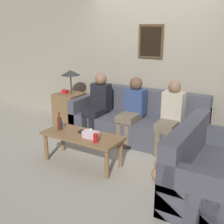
{
  "coord_description": "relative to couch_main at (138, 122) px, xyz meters",
  "views": [
    {
      "loc": [
        2.06,
        -3.81,
        1.98
      ],
      "look_at": [
        -0.13,
        -0.13,
        0.65
      ],
      "focal_mm": 45.0,
      "sensor_mm": 36.0,
      "label": 1
    }
  ],
  "objects": [
    {
      "name": "couch_main",
      "position": [
        0.0,
        0.0,
        0.0
      ],
      "size": [
        2.37,
        0.94,
        0.86
      ],
      "color": "#4C4C56",
      "rests_on": "ground_plane"
    },
    {
      "name": "coffee_table",
      "position": [
        -0.26,
        -1.33,
        0.1
      ],
      "size": [
        1.21,
        0.5,
        0.46
      ],
      "color": "olive",
      "rests_on": "ground_plane"
    },
    {
      "name": "couch_side",
      "position": [
        1.55,
        -1.22,
        0.0
      ],
      "size": [
        0.94,
        1.47,
        0.86
      ],
      "rotation": [
        0.0,
        0.0,
        1.57
      ],
      "color": "#4C4C56",
      "rests_on": "ground_plane"
    },
    {
      "name": "drinking_glass",
      "position": [
        -0.69,
        -1.26,
        0.23
      ],
      "size": [
        0.06,
        0.06,
        0.11
      ],
      "color": "silver",
      "rests_on": "coffee_table"
    },
    {
      "name": "wall_back",
      "position": [
        0.0,
        0.49,
        1.01
      ],
      "size": [
        9.0,
        0.08,
        2.6
      ],
      "color": "#9E937F",
      "rests_on": "ground_plane"
    },
    {
      "name": "tissue_box",
      "position": [
        -0.07,
        -1.38,
        0.22
      ],
      "size": [
        0.23,
        0.12,
        0.14
      ],
      "color": "silver",
      "rests_on": "coffee_table"
    },
    {
      "name": "side_table_with_lamp",
      "position": [
        -1.54,
        -0.05,
        0.1
      ],
      "size": [
        0.52,
        0.52,
        1.13
      ],
      "color": "olive",
      "rests_on": "ground_plane"
    },
    {
      "name": "ground_plane",
      "position": [
        0.0,
        -0.56,
        -0.29
      ],
      "size": [
        16.0,
        16.0,
        0.0
      ],
      "primitive_type": "plane",
      "color": "#ADA899"
    },
    {
      "name": "person_middle",
      "position": [
        -0.03,
        -0.17,
        0.32
      ],
      "size": [
        0.34,
        0.64,
        1.12
      ],
      "color": "#756651",
      "rests_on": "ground_plane"
    },
    {
      "name": "soda_can",
      "position": [
        0.07,
        -1.47,
        0.23
      ],
      "size": [
        0.07,
        0.07,
        0.12
      ],
      "color": "red",
      "rests_on": "coffee_table"
    },
    {
      "name": "book_stack",
      "position": [
        -0.28,
        -1.27,
        0.18
      ],
      "size": [
        0.15,
        0.11,
        0.03
      ],
      "color": "black",
      "rests_on": "coffee_table"
    },
    {
      "name": "teddy_bear",
      "position": [
        0.91,
        -1.24,
        -0.16
      ],
      "size": [
        0.2,
        0.2,
        0.31
      ],
      "color": "#A87A51",
      "rests_on": "ground_plane"
    },
    {
      "name": "person_left",
      "position": [
        -0.73,
        -0.21,
        0.32
      ],
      "size": [
        0.34,
        0.6,
        1.14
      ],
      "color": "black",
      "rests_on": "ground_plane"
    },
    {
      "name": "wine_bottle",
      "position": [
        -0.67,
        -1.35,
        0.27
      ],
      "size": [
        0.07,
        0.07,
        0.27
      ],
      "color": "#562319",
      "rests_on": "coffee_table"
    },
    {
      "name": "person_right",
      "position": [
        0.67,
        -0.21,
        0.32
      ],
      "size": [
        0.34,
        0.61,
        1.14
      ],
      "color": "#756651",
      "rests_on": "ground_plane"
    }
  ]
}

